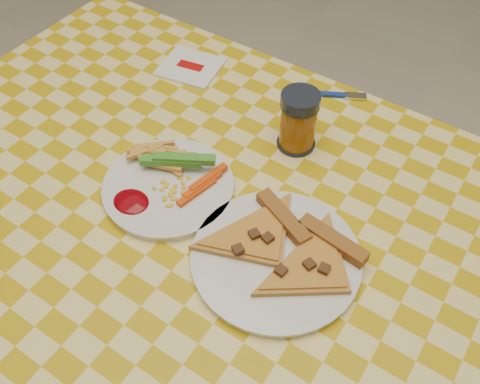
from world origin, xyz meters
name	(u,v)px	position (x,y,z in m)	size (l,w,h in m)	color
table	(214,250)	(0.00, 0.00, 0.68)	(1.28, 0.88, 0.76)	white
plate_left	(168,188)	(-0.10, 0.02, 0.76)	(0.22, 0.22, 0.01)	silver
plate_right	(276,259)	(0.12, 0.00, 0.76)	(0.25, 0.25, 0.01)	silver
fries_veggies	(169,173)	(-0.11, 0.03, 0.78)	(0.19, 0.17, 0.04)	gold
pizza_slices	(285,247)	(0.13, 0.01, 0.78)	(0.29, 0.26, 0.02)	#B97939
drink_glass	(298,121)	(0.02, 0.23, 0.81)	(0.07, 0.07, 0.11)	black
napkin	(191,67)	(-0.28, 0.31, 0.76)	(0.14, 0.13, 0.01)	white
fork	(333,94)	(0.01, 0.39, 0.76)	(0.13, 0.08, 0.01)	navy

